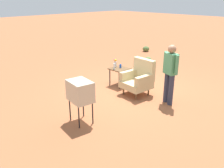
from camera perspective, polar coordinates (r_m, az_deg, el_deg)
The scene contains 10 objects.
ground_plane at distance 7.53m, azimuth 5.85°, elevation -1.81°, with size 60.00×60.00×0.00m, color #A05B38.
armchair at distance 7.20m, azimuth 6.40°, elevation 1.37°, with size 0.84×0.84×1.06m.
side_table at distance 7.87m, azimuth 1.79°, elevation 3.17°, with size 0.56×0.56×0.58m.
tv_on_stand at distance 5.48m, azimuth -7.58°, elevation -1.75°, with size 0.66×0.53×1.03m.
person_standing at distance 6.56m, azimuth 13.70°, elevation 3.03°, with size 0.54×0.33×1.64m.
bottle_short_clear at distance 7.72m, azimuth 0.55°, elevation 4.25°, with size 0.06×0.06×0.20m, color silver.
soda_can_blue at distance 7.89m, azimuth 2.02°, elevation 4.31°, with size 0.07×0.07×0.12m, color blue.
flower_vase at distance 7.99m, azimuth 0.78°, elevation 5.17°, with size 0.15×0.09×0.27m.
shrub_far at distance 13.06m, azimuth 8.10°, elevation 8.31°, with size 0.35×0.35×0.27m, color #516B38.
shrub_lone at distance 10.89m, azimuth 8.61°, elevation 5.78°, with size 0.32×0.32×0.25m, color olive.
Camera 1 is at (4.38, -5.43, 2.83)m, focal length 38.32 mm.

